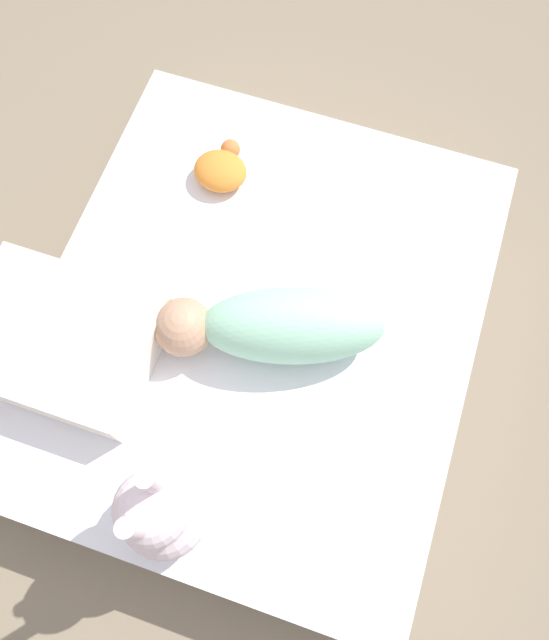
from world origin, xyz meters
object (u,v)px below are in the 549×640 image
at_px(pillow, 62,341).
at_px(bunny_plush, 161,511).
at_px(turtle_plush, 221,169).
at_px(swaddled_baby, 275,326).

bearing_deg(pillow, bunny_plush, -126.62).
height_order(pillow, turtle_plush, pillow).
relative_size(swaddled_baby, turtle_plush, 3.27).
height_order(pillow, bunny_plush, bunny_plush).
height_order(bunny_plush, turtle_plush, bunny_plush).
distance_m(swaddled_baby, bunny_plush, 0.44).
relative_size(bunny_plush, turtle_plush, 2.41).
bearing_deg(bunny_plush, swaddled_baby, -10.51).
bearing_deg(pillow, turtle_plush, -17.53).
bearing_deg(swaddled_baby, turtle_plush, -72.80).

